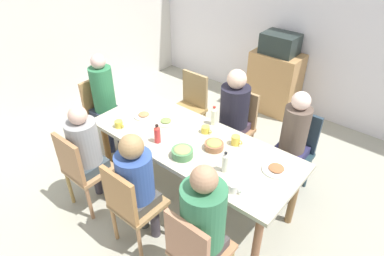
{
  "coord_description": "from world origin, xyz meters",
  "views": [
    {
      "loc": [
        1.68,
        -2.0,
        2.64
      ],
      "look_at": [
        0.0,
        0.0,
        0.87
      ],
      "focal_mm": 31.14,
      "sensor_mm": 36.0,
      "label": 1
    }
  ],
  "objects_px": {
    "person_3": "(137,181)",
    "plate_0": "(166,122)",
    "cup_2": "(234,188)",
    "chair_1": "(196,250)",
    "microwave": "(280,44)",
    "plate_1": "(144,115)",
    "bottle_1": "(157,134)",
    "chair_0": "(82,168)",
    "chair_5": "(237,124)",
    "bowl_0": "(214,145)",
    "chair_6": "(102,110)",
    "person_6": "(105,97)",
    "cup_0": "(206,130)",
    "person_0": "(86,149)",
    "cup_1": "(236,140)",
    "bottle_0": "(214,116)",
    "bottle_2": "(225,162)",
    "plate_2": "(276,169)",
    "person_2": "(293,137)",
    "chair_4": "(190,104)",
    "cup_3": "(119,124)",
    "chair_2": "(294,148)",
    "person_1": "(204,221)",
    "dining_table": "(192,147)",
    "person_5": "(234,110)",
    "side_cabinet": "(274,82)",
    "chair_3": "(131,203)",
    "bowl_1": "(182,152)"
  },
  "relations": [
    {
      "from": "person_3",
      "to": "plate_0",
      "type": "height_order",
      "value": "person_3"
    },
    {
      "from": "plate_0",
      "to": "cup_2",
      "type": "height_order",
      "value": "cup_2"
    },
    {
      "from": "chair_1",
      "to": "microwave",
      "type": "height_order",
      "value": "microwave"
    },
    {
      "from": "plate_1",
      "to": "bottle_1",
      "type": "height_order",
      "value": "bottle_1"
    },
    {
      "from": "chair_0",
      "to": "person_3",
      "type": "distance_m",
      "value": 0.75
    },
    {
      "from": "chair_5",
      "to": "bowl_0",
      "type": "distance_m",
      "value": 0.84
    },
    {
      "from": "chair_1",
      "to": "chair_6",
      "type": "xyz_separation_m",
      "value": [
        -2.17,
        0.81,
        0.0
      ]
    },
    {
      "from": "person_6",
      "to": "cup_0",
      "type": "bearing_deg",
      "value": 8.16
    },
    {
      "from": "person_0",
      "to": "cup_1",
      "type": "distance_m",
      "value": 1.43
    },
    {
      "from": "plate_0",
      "to": "bottle_0",
      "type": "xyz_separation_m",
      "value": [
        0.4,
        0.3,
        0.09
      ]
    },
    {
      "from": "bottle_2",
      "to": "plate_2",
      "type": "bearing_deg",
      "value": 40.9
    },
    {
      "from": "person_6",
      "to": "chair_5",
      "type": "bearing_deg",
      "value": 30.75
    },
    {
      "from": "person_2",
      "to": "chair_4",
      "type": "distance_m",
      "value": 1.45
    },
    {
      "from": "chair_6",
      "to": "cup_3",
      "type": "xyz_separation_m",
      "value": [
        0.72,
        -0.3,
        0.24
      ]
    },
    {
      "from": "bottle_0",
      "to": "microwave",
      "type": "distance_m",
      "value": 1.83
    },
    {
      "from": "cup_2",
      "to": "bottle_2",
      "type": "distance_m",
      "value": 0.25
    },
    {
      "from": "chair_5",
      "to": "bottle_2",
      "type": "xyz_separation_m",
      "value": [
        0.5,
        -0.97,
        0.3
      ]
    },
    {
      "from": "person_3",
      "to": "person_0",
      "type": "bearing_deg",
      "value": 179.9
    },
    {
      "from": "chair_2",
      "to": "cup_1",
      "type": "distance_m",
      "value": 0.73
    },
    {
      "from": "person_1",
      "to": "bowl_0",
      "type": "xyz_separation_m",
      "value": [
        -0.48,
        0.76,
        0.01
      ]
    },
    {
      "from": "chair_6",
      "to": "plate_0",
      "type": "distance_m",
      "value": 1.06
    },
    {
      "from": "dining_table",
      "to": "plate_2",
      "type": "relative_size",
      "value": 8.79
    },
    {
      "from": "person_1",
      "to": "plate_0",
      "type": "xyz_separation_m",
      "value": [
        -1.13,
        0.79,
        -0.02
      ]
    },
    {
      "from": "person_1",
      "to": "bottle_1",
      "type": "xyz_separation_m",
      "value": [
        -0.96,
        0.5,
        0.06
      ]
    },
    {
      "from": "chair_6",
      "to": "plate_0",
      "type": "relative_size",
      "value": 4.37
    },
    {
      "from": "cup_3",
      "to": "chair_2",
      "type": "bearing_deg",
      "value": 37.49
    },
    {
      "from": "bowl_0",
      "to": "cup_0",
      "type": "relative_size",
      "value": 1.5
    },
    {
      "from": "plate_1",
      "to": "person_5",
      "type": "bearing_deg",
      "value": 46.02
    },
    {
      "from": "person_2",
      "to": "chair_5",
      "type": "xyz_separation_m",
      "value": [
        -0.72,
        0.09,
        -0.19
      ]
    },
    {
      "from": "plate_1",
      "to": "chair_1",
      "type": "bearing_deg",
      "value": -30.24
    },
    {
      "from": "side_cabinet",
      "to": "cup_3",
      "type": "bearing_deg",
      "value": -101.18
    },
    {
      "from": "chair_5",
      "to": "cup_3",
      "type": "xyz_separation_m",
      "value": [
        -0.73,
        -1.11,
        0.24
      ]
    },
    {
      "from": "microwave",
      "to": "plate_1",
      "type": "bearing_deg",
      "value": -101.64
    },
    {
      "from": "bottle_1",
      "to": "cup_0",
      "type": "bearing_deg",
      "value": 58.9
    },
    {
      "from": "person_1",
      "to": "person_3",
      "type": "bearing_deg",
      "value": 179.85
    },
    {
      "from": "chair_1",
      "to": "person_1",
      "type": "height_order",
      "value": "person_1"
    },
    {
      "from": "chair_2",
      "to": "chair_4",
      "type": "distance_m",
      "value": 1.43
    },
    {
      "from": "person_1",
      "to": "bottle_0",
      "type": "height_order",
      "value": "person_1"
    },
    {
      "from": "person_0",
      "to": "person_3",
      "type": "xyz_separation_m",
      "value": [
        0.72,
        -0.0,
        0.02
      ]
    },
    {
      "from": "person_6",
      "to": "person_3",
      "type": "bearing_deg",
      "value": -27.86
    },
    {
      "from": "chair_3",
      "to": "bottle_0",
      "type": "height_order",
      "value": "bottle_0"
    },
    {
      "from": "chair_6",
      "to": "bottle_1",
      "type": "relative_size",
      "value": 4.6
    },
    {
      "from": "chair_0",
      "to": "cup_2",
      "type": "xyz_separation_m",
      "value": [
        1.41,
        0.5,
        0.25
      ]
    },
    {
      "from": "person_5",
      "to": "person_0",
      "type": "bearing_deg",
      "value": -116.46
    },
    {
      "from": "dining_table",
      "to": "microwave",
      "type": "xyz_separation_m",
      "value": [
        -0.24,
        2.17,
        0.39
      ]
    },
    {
      "from": "plate_0",
      "to": "cup_1",
      "type": "xyz_separation_m",
      "value": [
        0.77,
        0.16,
        0.03
      ]
    },
    {
      "from": "chair_6",
      "to": "person_2",
      "type": "bearing_deg",
      "value": 18.29
    },
    {
      "from": "chair_0",
      "to": "bowl_1",
      "type": "xyz_separation_m",
      "value": [
        0.8,
        0.57,
        0.26
      ]
    },
    {
      "from": "chair_2",
      "to": "bowl_1",
      "type": "relative_size",
      "value": 4.55
    },
    {
      "from": "cup_0",
      "to": "bottle_1",
      "type": "xyz_separation_m",
      "value": [
        -0.26,
        -0.42,
        0.06
      ]
    }
  ]
}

